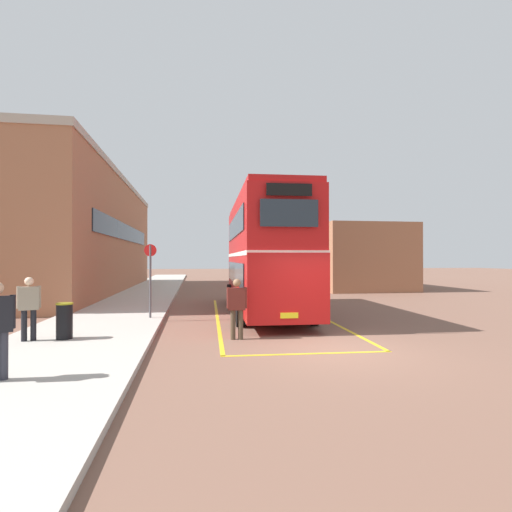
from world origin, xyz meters
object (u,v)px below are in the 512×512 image
double_decker_bus (264,253)px  pedestrian_boarding (237,304)px  pedestrian_waiting_near (29,304)px  litter_bin (64,321)px  single_deck_bus (272,266)px  bus_stop_sign (150,273)px

double_decker_bus → pedestrian_boarding: 5.82m
pedestrian_waiting_near → litter_bin: (0.83, 0.13, -0.47)m
pedestrian_boarding → litter_bin: 4.62m
single_deck_bus → litter_bin: (-10.31, -24.13, -1.02)m
pedestrian_boarding → pedestrian_waiting_near: 5.44m
single_deck_bus → pedestrian_boarding: (-5.71, -24.22, -0.65)m
litter_bin → bus_stop_sign: bearing=63.0°
pedestrian_waiting_near → litter_bin: 0.97m
double_decker_bus → bus_stop_sign: 4.85m
single_deck_bus → pedestrian_boarding: bearing=-103.3°
pedestrian_waiting_near → litter_bin: pedestrian_waiting_near is taller
double_decker_bus → pedestrian_boarding: (-1.72, -5.35, -1.53)m
bus_stop_sign → litter_bin: bearing=-117.0°
double_decker_bus → single_deck_bus: double_decker_bus is taller
double_decker_bus → bus_stop_sign: (-4.49, -1.66, -0.77)m
pedestrian_boarding → pedestrian_waiting_near: size_ratio=1.03×
pedestrian_waiting_near → single_deck_bus: bearing=65.3°
pedestrian_boarding → litter_bin: bearing=178.9°
double_decker_bus → single_deck_bus: size_ratio=1.17×
pedestrian_boarding → bus_stop_sign: 4.67m
double_decker_bus → pedestrian_boarding: size_ratio=6.25×
single_deck_bus → bus_stop_sign: 22.21m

